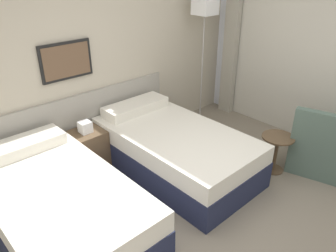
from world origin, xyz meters
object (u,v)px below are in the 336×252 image
Objects in this scene: nightstand at (88,149)px; side_table at (277,147)px; bed_near_window at (174,149)px; bed_near_door at (58,206)px; floor_lamp at (205,13)px; armchair at (325,150)px.

side_table is at bearing -44.60° from nightstand.
nightstand is at bearing 135.12° from bed_near_window.
floor_lamp is (2.84, 0.72, 1.44)m from bed_near_door.
armchair reaches higher than bed_near_window.
nightstand is 0.33× the size of floor_lamp.
nightstand is at bearing 30.60° from armchair.
floor_lamp is at bearing -1.44° from nightstand.
armchair is (2.16, -2.07, 0.02)m from nightstand.
floor_lamp is (1.28, 0.72, 1.44)m from bed_near_window.
bed_near_window is 1.03× the size of floor_lamp.
nightstand is 0.69× the size of armchair.
nightstand is at bearing 178.56° from floor_lamp.
floor_lamp is (2.06, -0.05, 1.46)m from nightstand.
bed_near_door is 3.27m from floor_lamp.
bed_near_window is (1.56, 0.00, 0.00)m from bed_near_door.
bed_near_window is at bearing 135.64° from side_table.
floor_lamp reaches higher than bed_near_window.
floor_lamp is at bearing 29.43° from bed_near_window.
nightstand is at bearing 44.88° from bed_near_door.
floor_lamp is 2.48m from armchair.
bed_near_door is 1.00× the size of bed_near_window.
bed_near_window is 2.06m from floor_lamp.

